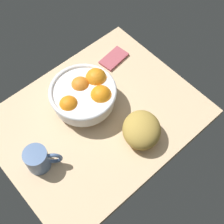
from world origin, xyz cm
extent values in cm
cube|color=#D3B188|center=(0.00, 0.00, -1.50)|extent=(70.42, 55.50, 3.00)
cylinder|color=white|center=(-0.29, -7.23, 1.40)|extent=(8.02, 8.02, 2.81)
cylinder|color=white|center=(-0.29, -7.23, 5.61)|extent=(21.67, 21.67, 5.60)
torus|color=white|center=(-0.29, -7.23, 8.41)|extent=(23.27, 23.27, 1.60)
sphere|color=orange|center=(-3.81, -2.15, 7.21)|extent=(7.56, 7.56, 7.56)
sphere|color=orange|center=(-1.29, -10.14, 7.07)|extent=(6.74, 6.74, 6.74)
sphere|color=orange|center=(6.54, -6.56, 7.06)|extent=(6.70, 6.70, 6.70)
sphere|color=orange|center=(-7.21, -8.71, 7.25)|extent=(7.78, 7.78, 7.78)
ellipsoid|color=#AE8D3D|center=(-6.30, 15.23, 4.38)|extent=(18.93, 19.02, 8.77)
cube|color=#AE4E59|center=(-21.82, -15.72, 0.54)|extent=(11.81, 7.61, 1.09)
cylinder|color=#4F6A98|center=(25.21, 0.96, 4.24)|extent=(7.55, 7.55, 8.48)
torus|color=#4F6A98|center=(21.27, 3.99, 4.24)|extent=(5.45, 4.58, 5.95)
camera|label=1|loc=(32.12, 43.78, 95.37)|focal=50.06mm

